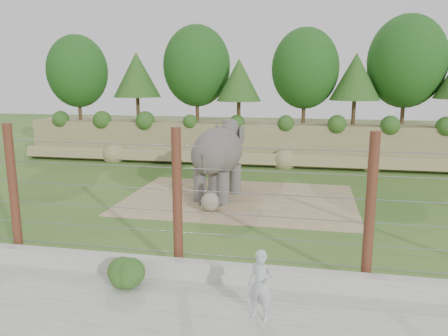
% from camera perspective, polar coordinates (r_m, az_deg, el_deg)
% --- Properties ---
extents(ground, '(90.00, 90.00, 0.00)m').
position_cam_1_polar(ground, '(16.65, -1.35, -6.76)').
color(ground, '#2D5A1F').
rests_on(ground, ground).
extents(back_embankment, '(30.00, 5.52, 8.77)m').
position_cam_1_polar(back_embankment, '(28.28, 5.45, 8.92)').
color(back_embankment, '#8B7F52').
rests_on(back_embankment, ground).
extents(dirt_patch, '(10.00, 7.00, 0.02)m').
position_cam_1_polar(dirt_patch, '(19.38, 2.03, -4.09)').
color(dirt_patch, '#95825C').
rests_on(dirt_patch, ground).
extents(drain_grate, '(1.00, 0.60, 0.03)m').
position_cam_1_polar(drain_grate, '(18.60, -1.65, -4.68)').
color(drain_grate, '#262628').
rests_on(drain_grate, dirt_patch).
extents(elephant, '(2.27, 4.25, 3.28)m').
position_cam_1_polar(elephant, '(19.35, -0.77, 0.85)').
color(elephant, '#554F4C').
rests_on(elephant, ground).
extents(stone_ball, '(0.77, 0.77, 0.77)m').
position_cam_1_polar(stone_ball, '(17.50, -1.78, -4.46)').
color(stone_ball, gray).
rests_on(stone_ball, dirt_patch).
extents(retaining_wall, '(26.00, 0.35, 0.50)m').
position_cam_1_polar(retaining_wall, '(12.06, -6.65, -12.90)').
color(retaining_wall, '#A4A298').
rests_on(retaining_wall, ground).
extents(walkway, '(26.00, 4.00, 0.01)m').
position_cam_1_polar(walkway, '(10.50, -10.13, -18.46)').
color(walkway, '#A4A298').
rests_on(walkway, ground).
extents(barrier_fence, '(20.26, 0.26, 4.00)m').
position_cam_1_polar(barrier_fence, '(11.91, -6.11, -4.24)').
color(barrier_fence, '#55291B').
rests_on(barrier_fence, ground).
extents(walkway_shrub, '(0.75, 0.75, 0.75)m').
position_cam_1_polar(walkway_shrub, '(11.66, -12.72, -13.27)').
color(walkway_shrub, '#2B521D').
rests_on(walkway_shrub, walkway).
extents(zookeeper, '(0.66, 0.52, 1.59)m').
position_cam_1_polar(zookeeper, '(9.89, 4.81, -15.03)').
color(zookeeper, silver).
rests_on(zookeeper, walkway).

